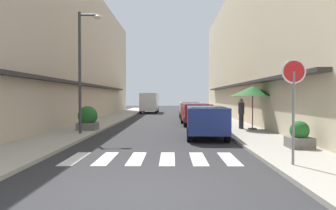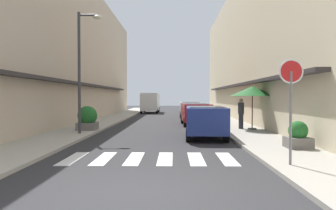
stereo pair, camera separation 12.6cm
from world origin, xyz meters
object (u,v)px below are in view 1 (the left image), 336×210
at_px(street_lamp, 83,60).
at_px(cafe_umbrella, 253,91).
at_px(pedestrian_walking_near, 241,113).
at_px(parked_car_near, 206,118).
at_px(planter_midblock, 88,119).
at_px(delivery_van, 150,101).
at_px(planter_corner, 299,136).
at_px(round_street_sign, 294,84).
at_px(parked_car_far, 190,108).
at_px(parked_car_mid, 196,112).

xyz_separation_m(street_lamp, cafe_umbrella, (8.82, 2.24, -1.47)).
bearing_deg(pedestrian_walking_near, parked_car_near, 90.07).
bearing_deg(planter_midblock, cafe_umbrella, 3.45).
distance_m(parked_car_near, cafe_umbrella, 4.36).
distance_m(parked_car_near, pedestrian_walking_near, 4.03).
height_order(street_lamp, cafe_umbrella, street_lamp).
distance_m(delivery_van, planter_midblock, 21.90).
xyz_separation_m(delivery_van, pedestrian_walking_near, (6.61, -20.97, -0.39)).
bearing_deg(planter_corner, cafe_umbrella, 90.05).
relative_size(parked_car_near, delivery_van, 0.79).
distance_m(delivery_van, round_street_sign, 31.39).
relative_size(delivery_van, planter_midblock, 4.17).
relative_size(parked_car_near, cafe_umbrella, 1.75).
height_order(parked_car_far, pedestrian_walking_near, pedestrian_walking_near).
bearing_deg(pedestrian_walking_near, cafe_umbrella, -171.94).
bearing_deg(planter_midblock, parked_car_near, -21.68).
relative_size(parked_car_far, street_lamp, 0.75).
bearing_deg(street_lamp, parked_car_far, 65.03).
bearing_deg(street_lamp, parked_car_near, -7.28).
bearing_deg(cafe_umbrella, planter_midblock, -176.55).
distance_m(street_lamp, planter_midblock, 3.42).
height_order(parked_car_near, planter_corner, parked_car_near).
xyz_separation_m(parked_car_mid, street_lamp, (-5.93, -6.12, 2.78)).
bearing_deg(delivery_van, pedestrian_walking_near, -72.50).
bearing_deg(delivery_van, round_street_sign, -79.20).
height_order(street_lamp, planter_midblock, street_lamp).
xyz_separation_m(parked_car_near, parked_car_far, (0.00, 13.50, 0.00)).
bearing_deg(parked_car_far, planter_midblock, -119.20).
relative_size(parked_car_mid, planter_midblock, 3.33).
bearing_deg(parked_car_mid, cafe_umbrella, -53.35).
bearing_deg(round_street_sign, parked_car_near, 103.65).
height_order(street_lamp, pedestrian_walking_near, street_lamp).
relative_size(parked_car_mid, cafe_umbrella, 1.76).
bearing_deg(pedestrian_walking_near, street_lamp, 52.35).
xyz_separation_m(parked_car_far, cafe_umbrella, (2.89, -10.50, 1.31)).
distance_m(parked_car_mid, pedestrian_walking_near, 4.28).
bearing_deg(parked_car_far, cafe_umbrella, -74.63).
height_order(parked_car_far, street_lamp, street_lamp).
distance_m(parked_car_near, delivery_van, 24.64).
bearing_deg(delivery_van, parked_car_mid, -76.14).
relative_size(round_street_sign, planter_midblock, 2.14).
relative_size(cafe_umbrella, planter_corner, 2.60).
height_order(parked_car_far, round_street_sign, round_street_sign).
relative_size(street_lamp, planter_corner, 6.25).
distance_m(round_street_sign, street_lamp, 10.60).
height_order(parked_car_mid, planter_corner, parked_car_mid).
xyz_separation_m(planter_corner, pedestrian_walking_near, (-0.57, 6.96, 0.48)).
height_order(parked_car_near, street_lamp, street_lamp).
height_order(parked_car_mid, pedestrian_walking_near, pedestrian_walking_near).
height_order(parked_car_far, planter_corner, parked_car_far).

